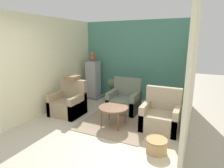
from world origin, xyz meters
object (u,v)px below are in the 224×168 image
(armchair_middle, at_px, (124,101))
(armchair_right, at_px, (161,116))
(potted_plant, at_px, (112,88))
(coffee_table, at_px, (113,109))
(birdcage, at_px, (93,80))
(wicker_basket, at_px, (157,145))
(parrot, at_px, (93,57))
(armchair_left, at_px, (68,104))

(armchair_middle, bearing_deg, armchair_right, -29.70)
(potted_plant, bearing_deg, armchair_middle, -44.60)
(coffee_table, distance_m, birdcage, 2.38)
(potted_plant, xyz_separation_m, wicker_basket, (2.03, -2.37, -0.29))
(coffee_table, bearing_deg, birdcage, 132.16)
(coffee_table, bearing_deg, wicker_basket, -28.97)
(armchair_right, xyz_separation_m, armchair_middle, (-1.15, 0.66, 0.00))
(birdcage, bearing_deg, wicker_basket, -41.08)
(potted_plant, distance_m, wicker_basket, 3.13)
(potted_plant, bearing_deg, parrot, 177.44)
(wicker_basket, bearing_deg, parrot, 138.89)
(parrot, xyz_separation_m, potted_plant, (0.73, -0.03, -1.02))
(armchair_middle, distance_m, birdcage, 1.70)
(armchair_middle, bearing_deg, wicker_basket, -51.97)
(coffee_table, distance_m, armchair_right, 1.10)
(coffee_table, distance_m, wicker_basket, 1.36)
(armchair_left, bearing_deg, birdcage, 95.89)
(coffee_table, bearing_deg, armchair_right, 17.47)
(armchair_left, bearing_deg, wicker_basket, -16.63)
(coffee_table, xyz_separation_m, parrot, (-1.59, 1.76, 1.02))
(wicker_basket, bearing_deg, armchair_left, 163.37)
(armchair_left, height_order, armchair_middle, same)
(armchair_right, height_order, potted_plant, armchair_right)
(armchair_right, distance_m, parrot, 3.21)
(armchair_left, bearing_deg, armchair_right, 4.62)
(armchair_right, relative_size, potted_plant, 1.25)
(armchair_middle, bearing_deg, birdcage, 152.45)
(armchair_right, bearing_deg, potted_plant, 143.69)
(armchair_right, bearing_deg, birdcage, 151.50)
(coffee_table, height_order, armchair_left, armchair_left)
(armchair_middle, height_order, birdcage, birdcage)
(armchair_right, height_order, wicker_basket, armchair_right)
(coffee_table, distance_m, armchair_left, 1.43)
(parrot, relative_size, potted_plant, 0.40)
(parrot, bearing_deg, coffee_table, -47.88)
(armchair_left, height_order, armchair_right, same)
(armchair_left, bearing_deg, coffee_table, -5.15)
(armchair_left, relative_size, armchair_right, 1.00)
(armchair_right, relative_size, wicker_basket, 2.35)
(armchair_left, bearing_deg, potted_plant, 70.69)
(armchair_middle, distance_m, potted_plant, 1.07)
(wicker_basket, bearing_deg, armchair_right, 97.22)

